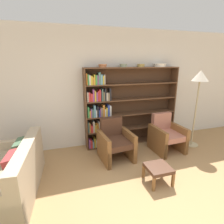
% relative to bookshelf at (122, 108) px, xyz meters
% --- Properties ---
extents(ground_plane, '(24.00, 24.00, 0.00)m').
position_rel_bookshelf_xyz_m(ground_plane, '(-0.05, -2.32, -0.93)').
color(ground_plane, '#A87F51').
extents(wall_back, '(12.00, 0.06, 2.75)m').
position_rel_bookshelf_xyz_m(wall_back, '(-0.05, 0.17, 0.44)').
color(wall_back, silver).
rests_on(wall_back, ground).
extents(bookshelf, '(2.30, 0.30, 1.89)m').
position_rel_bookshelf_xyz_m(bookshelf, '(0.00, 0.00, 0.00)').
color(bookshelf, brown).
rests_on(bookshelf, ground).
extents(bowl_sage, '(0.19, 0.19, 0.07)m').
position_rel_bookshelf_xyz_m(bowl_sage, '(-0.47, -0.02, 0.99)').
color(bowl_sage, '#C67547').
rests_on(bowl_sage, bookshelf).
extents(bowl_slate, '(0.18, 0.18, 0.07)m').
position_rel_bookshelf_xyz_m(bowl_slate, '(0.01, -0.02, 1.00)').
color(bowl_slate, gray).
rests_on(bowl_slate, bookshelf).
extents(bowl_cream, '(0.18, 0.18, 0.07)m').
position_rel_bookshelf_xyz_m(bowl_cream, '(0.45, -0.02, 1.00)').
color(bowl_cream, tan).
rests_on(bowl_cream, bookshelf).
extents(bowl_olive, '(0.29, 0.29, 0.08)m').
position_rel_bookshelf_xyz_m(bowl_olive, '(0.96, -0.02, 1.00)').
color(bowl_olive, silver).
rests_on(bowl_olive, bookshelf).
extents(couch, '(1.04, 1.64, 0.81)m').
position_rel_bookshelf_xyz_m(couch, '(-2.30, -1.19, -0.65)').
color(couch, tan).
rests_on(couch, ground).
extents(armchair_leather, '(0.70, 0.73, 0.84)m').
position_rel_bookshelf_xyz_m(armchair_leather, '(-0.38, -0.64, -0.56)').
color(armchair_leather, brown).
rests_on(armchair_leather, ground).
extents(armchair_cushioned, '(0.68, 0.71, 0.84)m').
position_rel_bookshelf_xyz_m(armchair_cushioned, '(0.86, -0.64, -0.56)').
color(armchair_cushioned, brown).
rests_on(armchair_cushioned, ground).
extents(floor_lamp, '(0.37, 0.37, 1.82)m').
position_rel_bookshelf_xyz_m(floor_lamp, '(1.64, -0.61, 0.64)').
color(floor_lamp, tan).
rests_on(floor_lamp, ground).
extents(footstool, '(0.40, 0.40, 0.30)m').
position_rel_bookshelf_xyz_m(footstool, '(0.07, -1.62, -0.68)').
color(footstool, brown).
rests_on(footstool, ground).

